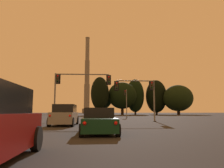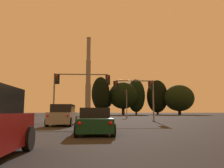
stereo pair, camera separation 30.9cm
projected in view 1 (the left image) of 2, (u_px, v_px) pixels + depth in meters
name	position (u px, v px, depth m)	size (l,w,h in m)	color
sedan_center_lane_second	(98.00, 121.00, 12.43)	(2.15, 4.76, 1.43)	#0F3823
suv_left_lane_front	(65.00, 115.00, 19.60)	(2.11, 4.91, 1.86)	gray
traffic_light_overhead_right	(140.00, 90.00, 27.54)	(5.24, 0.50, 5.21)	slate
traffic_light_far_right	(126.00, 99.00, 47.93)	(0.78, 0.50, 6.11)	slate
traffic_light_overhead_left	(74.00, 84.00, 26.50)	(6.97, 0.50, 5.86)	slate
smokestack	(87.00, 83.00, 175.31)	(7.06, 7.06, 62.16)	slate
treeline_center_right	(103.00, 99.00, 96.22)	(8.35, 7.52, 11.58)	black
treeline_center_left	(100.00, 93.00, 87.19)	(7.23, 6.51, 15.18)	black
treeline_far_right	(156.00, 96.00, 97.82)	(9.33, 8.40, 15.41)	black
treeline_right_mid	(122.00, 96.00, 90.73)	(11.91, 10.72, 13.48)	black
treeline_far_left	(135.00, 96.00, 97.93)	(8.02, 7.21, 15.82)	black
treeline_left_mid	(178.00, 98.00, 93.83)	(12.76, 11.49, 12.71)	black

